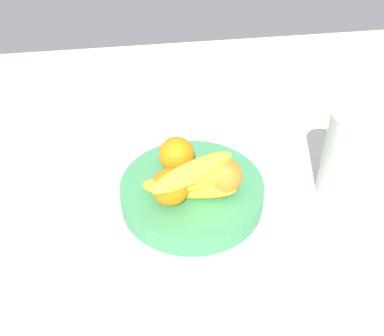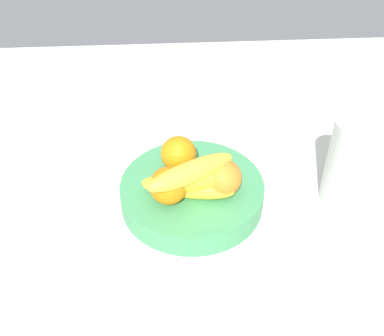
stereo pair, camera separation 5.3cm
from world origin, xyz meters
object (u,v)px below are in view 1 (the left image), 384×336
orange_center (224,177)px  banana_bunch (192,180)px  fruit_bowl (192,193)px  orange_front_right (170,187)px  thermos_tumbler (343,154)px  orange_front_left (177,155)px

orange_center → banana_bunch: 6.13cm
fruit_bowl → orange_front_right: 8.18cm
banana_bunch → thermos_tumbler: size_ratio=1.02×
orange_front_right → orange_center: 9.90cm
fruit_bowl → thermos_tumbler: bearing=-0.6°
fruit_bowl → orange_center: bearing=-24.9°
fruit_bowl → orange_front_left: bearing=114.2°
orange_front_left → orange_center: same height
thermos_tumbler → banana_bunch: bearing=-173.7°
banana_bunch → thermos_tumbler: 29.25cm
orange_front_right → thermos_tumbler: (32.87, 3.58, 0.77)cm
fruit_bowl → orange_center: size_ratio=3.96×
fruit_bowl → banana_bunch: banana_bunch is taller
orange_front_right → fruit_bowl: bearing=41.4°
fruit_bowl → orange_front_right: orange_front_right is taller
orange_front_right → thermos_tumbler: 33.08cm
orange_center → banana_bunch: (-6.00, -0.95, 0.78)cm
orange_front_right → banana_bunch: 3.90cm
orange_front_left → orange_front_right: same height
orange_front_left → orange_front_right: 9.10cm
orange_center → thermos_tumbler: 23.19cm
fruit_bowl → thermos_tumbler: 29.23cm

